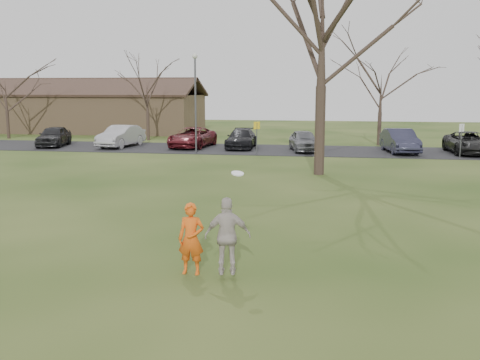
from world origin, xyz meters
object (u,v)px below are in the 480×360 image
player_defender (191,239)px  catching_play (228,236)px  car_0 (54,136)px  car_6 (469,143)px  building (94,112)px  car_4 (304,141)px  big_tree (322,25)px  car_1 (121,136)px  lamp_post (195,91)px  car_5 (400,141)px  car_3 (241,139)px  car_2 (192,137)px

player_defender → catching_play: (0.87, -0.24, 0.17)m
car_0 → car_6: size_ratio=0.85×
player_defender → building: (-19.55, 37.77, 1.13)m
car_4 → building: size_ratio=0.20×
big_tree → car_1: bearing=144.7°
car_0 → big_tree: big_tree is taller
catching_play → player_defender: bearing=164.7°
player_defender → car_0: 29.41m
car_6 → car_1: bearing=177.5°
building → lamp_post: bearing=-47.9°
car_5 → catching_play: catching_play is taller
car_0 → catching_play: bearing=-66.8°
car_4 → car_6: car_4 is taller
car_3 → car_0: bearing=-177.4°
player_defender → catching_play: bearing=-15.2°
player_defender → car_2: player_defender is taller
car_4 → car_1: bearing=165.7°
car_5 → big_tree: bearing=-125.0°
car_3 → building: bearing=141.4°
car_0 → car_4: bearing=-12.4°
car_6 → building: 33.84m
car_3 → big_tree: (5.55, -10.52, 6.31)m
car_0 → car_6: 28.06m
car_5 → player_defender: bearing=-114.9°
car_0 → car_6: bearing=-11.7°
car_3 → lamp_post: 5.09m
car_1 → car_4: (12.85, -0.48, -0.06)m
car_3 → lamp_post: size_ratio=0.72×
car_5 → building: 30.05m
big_tree → building: bearing=133.7°
car_4 → car_6: bearing=-10.7°
car_5 → building: size_ratio=0.22×
car_5 → big_tree: (-4.89, -9.64, 6.20)m
car_0 → lamp_post: bearing=-22.8°
car_1 → big_tree: 18.32m
player_defender → building: 42.54m
building → car_3: bearing=-37.2°
car_4 → catching_play: catching_play is taller
car_3 → big_tree: 13.47m
lamp_post → catching_play: bearing=-74.1°
car_2 → car_4: bearing=-2.0°
car_4 → building: (-20.78, 13.52, 1.20)m
big_tree → car_2: bearing=130.6°
player_defender → car_0: player_defender is taller
car_4 → car_2: bearing=160.1°
car_3 → car_4: size_ratio=1.11×
car_3 → car_2: bearing=178.3°
car_2 → car_6: bearing=3.2°
car_1 → car_2: size_ratio=0.92×
car_0 → car_4: car_0 is taller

